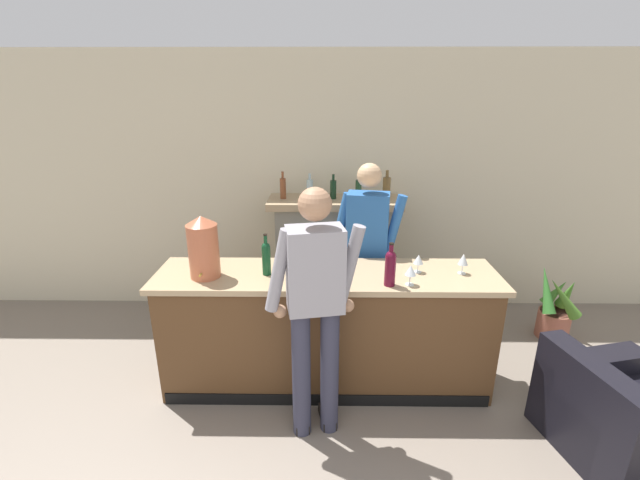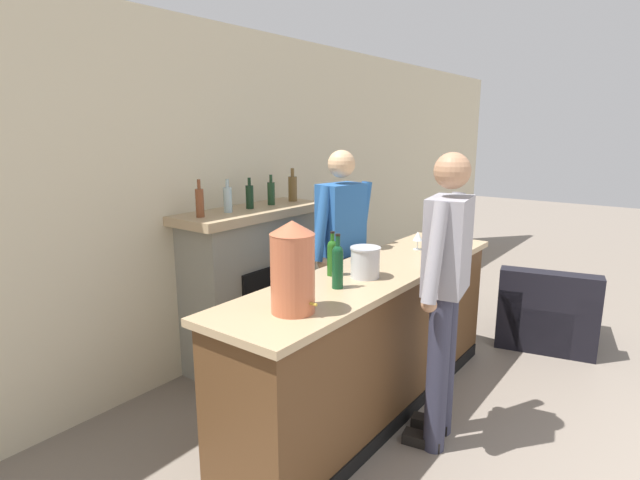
% 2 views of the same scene
% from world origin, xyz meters
% --- Properties ---
extents(wall_back_panel, '(12.00, 0.07, 2.75)m').
position_xyz_m(wall_back_panel, '(0.00, 4.29, 1.38)').
color(wall_back_panel, beige).
rests_on(wall_back_panel, ground_plane).
extents(bar_counter, '(2.67, 0.64, 1.01)m').
position_xyz_m(bar_counter, '(0.14, 2.80, 0.51)').
color(bar_counter, '#54361D').
rests_on(bar_counter, ground_plane).
extents(fireplace_stone, '(1.35, 0.52, 1.60)m').
position_xyz_m(fireplace_stone, '(0.22, 4.03, 0.67)').
color(fireplace_stone, gray).
rests_on(fireplace_stone, ground_plane).
extents(armchair_black, '(0.99, 0.98, 0.73)m').
position_xyz_m(armchair_black, '(2.09, 2.10, 0.26)').
color(armchair_black, black).
rests_on(armchair_black, ground_plane).
extents(potted_plant_corner, '(0.39, 0.39, 0.75)m').
position_xyz_m(potted_plant_corner, '(2.41, 3.54, 0.30)').
color(potted_plant_corner, '#A05946').
rests_on(potted_plant_corner, ground_plane).
extents(person_customer, '(0.65, 0.36, 1.81)m').
position_xyz_m(person_customer, '(0.06, 2.27, 1.01)').
color(person_customer, '#313244').
rests_on(person_customer, ground_plane).
extents(person_bartender, '(0.65, 0.35, 1.78)m').
position_xyz_m(person_bartender, '(0.49, 3.32, 0.99)').
color(person_bartender, '#343A45').
rests_on(person_bartender, ground_plane).
extents(copper_dispenser, '(0.23, 0.27, 0.48)m').
position_xyz_m(copper_dispenser, '(-0.79, 2.74, 1.25)').
color(copper_dispenser, '#BB6140').
rests_on(copper_dispenser, bar_counter).
extents(ice_bucket_steel, '(0.20, 0.20, 0.20)m').
position_xyz_m(ice_bucket_steel, '(-0.04, 2.77, 1.11)').
color(ice_bucket_steel, silver).
rests_on(ice_bucket_steel, bar_counter).
extents(wine_bottle_riesling_slim, '(0.07, 0.07, 0.29)m').
position_xyz_m(wine_bottle_riesling_slim, '(-0.13, 2.96, 1.14)').
color(wine_bottle_riesling_slim, '#205819').
rests_on(wine_bottle_riesling_slim, bar_counter).
extents(wine_bottle_cabernet_heavy, '(0.08, 0.08, 0.33)m').
position_xyz_m(wine_bottle_cabernet_heavy, '(0.59, 2.60, 1.16)').
color(wine_bottle_cabernet_heavy, '#540C23').
rests_on(wine_bottle_cabernet_heavy, bar_counter).
extents(wine_bottle_port_short, '(0.07, 0.07, 0.33)m').
position_xyz_m(wine_bottle_port_short, '(-0.32, 2.78, 1.16)').
color(wine_bottle_port_short, '#104122').
rests_on(wine_bottle_port_short, bar_counter).
extents(wine_glass_front_left, '(0.08, 0.08, 0.15)m').
position_xyz_m(wine_glass_front_left, '(0.85, 2.83, 1.12)').
color(wine_glass_front_left, silver).
rests_on(wine_glass_front_left, bar_counter).
extents(wine_glass_mid_counter, '(0.08, 0.08, 0.16)m').
position_xyz_m(wine_glass_mid_counter, '(0.74, 2.60, 1.12)').
color(wine_glass_mid_counter, silver).
rests_on(wine_glass_mid_counter, bar_counter).
extents(wine_glass_back_row, '(0.08, 0.08, 0.16)m').
position_xyz_m(wine_glass_back_row, '(1.19, 2.81, 1.13)').
color(wine_glass_back_row, silver).
rests_on(wine_glass_back_row, bar_counter).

